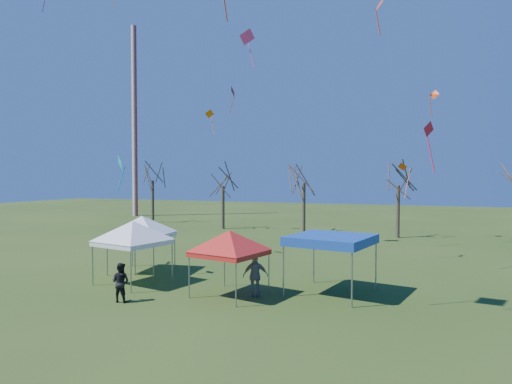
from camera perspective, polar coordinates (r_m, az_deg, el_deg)
ground at (r=19.49m, az=-6.26°, el=-13.73°), size 140.00×140.00×0.00m
radio_mast at (r=62.93m, az=-14.95°, el=8.52°), size 0.70×0.70×25.00m
tree_0 at (r=53.01m, az=-12.82°, el=3.26°), size 3.83×3.83×8.44m
tree_1 at (r=45.64m, az=-4.16°, el=2.64°), size 3.42×3.42×7.54m
tree_2 at (r=42.51m, az=6.01°, el=3.35°), size 3.71×3.71×8.18m
tree_3 at (r=40.81m, az=17.37°, el=3.03°), size 3.59×3.59×7.91m
tent_white_west at (r=25.85m, az=-14.06°, el=-3.37°), size 4.02×4.02×3.57m
tent_white_mid at (r=23.16m, az=-15.16°, el=-4.02°), size 3.96×3.96×3.57m
tent_red at (r=20.11m, az=-3.32°, el=-5.37°), size 3.71×3.71×3.35m
tent_blue at (r=20.73m, az=9.35°, el=-5.96°), size 3.93×3.93×2.63m
person_grey at (r=20.19m, az=-0.07°, el=-10.42°), size 1.19×0.86×1.87m
person_dark at (r=20.31m, az=-16.57°, el=-10.76°), size 0.85×0.68×1.65m
kite_1 at (r=24.71m, az=-16.59°, el=3.50°), size 0.81×0.77×1.94m
kite_18 at (r=26.02m, az=15.14°, el=21.58°), size 0.70×0.83×1.87m
kite_13 at (r=44.26m, az=-5.82°, el=9.66°), size 1.09×1.10×2.43m
kite_22 at (r=35.63m, az=17.90°, el=2.88°), size 1.00×0.93×2.65m
kite_2 at (r=43.38m, az=-2.88°, el=12.43°), size 0.60×1.14×2.77m
kite_11 at (r=35.56m, az=-1.14°, el=18.82°), size 1.51×1.61×2.89m
kite_19 at (r=36.80m, az=21.37°, el=11.19°), size 0.80×0.64×2.07m
kite_17 at (r=26.43m, az=20.73°, el=7.23°), size 0.76×0.93×2.83m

